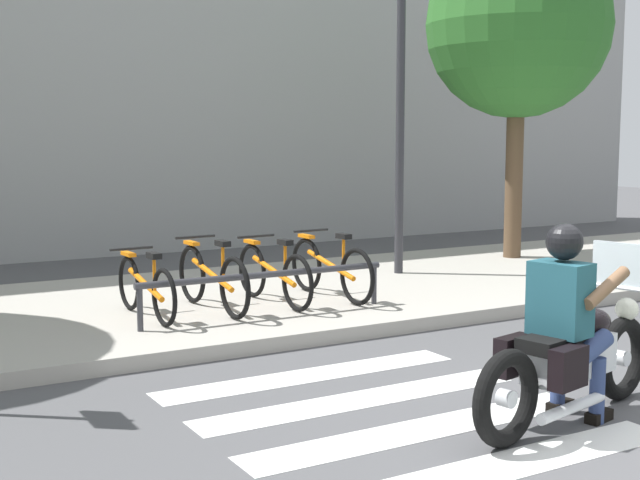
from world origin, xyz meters
TOP-DOWN VIEW (x-y plane):
  - ground_plane at (0.00, 0.00)m, footprint 48.00×48.00m
  - sidewalk at (0.00, 5.46)m, footprint 24.00×4.40m
  - crosswalk_stripe_2 at (-1.29, 0.00)m, footprint 2.80×0.40m
  - crosswalk_stripe_3 at (-1.29, 0.80)m, footprint 2.80×0.40m
  - crosswalk_stripe_4 at (-1.29, 1.60)m, footprint 2.80×0.40m
  - crosswalk_stripe_5 at (-1.29, 2.40)m, footprint 2.80×0.40m
  - motorcycle at (-0.26, 0.42)m, footprint 2.17×0.83m
  - rider at (-0.33, 0.40)m, footprint 0.71×0.63m
  - bicycle_0 at (-1.97, 4.71)m, footprint 0.48×1.60m
  - bicycle_1 at (-1.21, 4.71)m, footprint 0.48×1.74m
  - bicycle_2 at (-0.46, 4.71)m, footprint 0.48×1.68m
  - bicycle_3 at (0.30, 4.71)m, footprint 0.48×1.75m
  - bike_rack at (-0.84, 4.15)m, footprint 2.86×0.07m
  - street_lamp at (2.10, 5.86)m, footprint 0.28×0.28m
  - tree_near_rack at (4.59, 6.26)m, footprint 2.86×2.86m

SIDE VIEW (x-z plane):
  - ground_plane at x=0.00m, z-range 0.00..0.00m
  - crosswalk_stripe_2 at x=-1.29m, z-range 0.00..0.01m
  - crosswalk_stripe_3 at x=-1.29m, z-range 0.00..0.01m
  - crosswalk_stripe_4 at x=-1.29m, z-range 0.00..0.01m
  - crosswalk_stripe_5 at x=-1.29m, z-range 0.00..0.01m
  - sidewalk at x=0.00m, z-range 0.00..0.15m
  - motorcycle at x=-0.26m, z-range -0.16..1.09m
  - bicycle_0 at x=-1.97m, z-range 0.12..0.84m
  - bicycle_2 at x=-0.46m, z-range 0.12..0.88m
  - bicycle_3 at x=0.30m, z-range 0.11..0.91m
  - bicycle_1 at x=-1.21m, z-range 0.11..0.91m
  - bike_rack at x=-0.84m, z-range 0.32..0.80m
  - rider at x=-0.33m, z-range 0.11..1.56m
  - street_lamp at x=2.10m, z-range 0.45..4.70m
  - tree_near_rack at x=4.59m, z-range 1.15..6.34m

